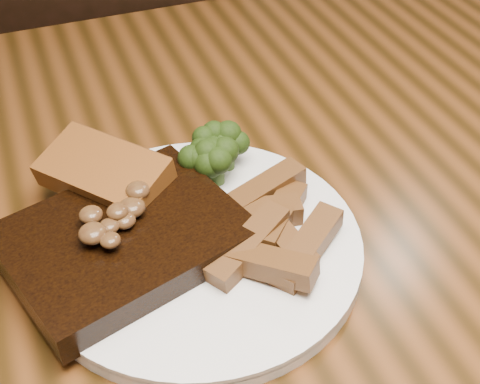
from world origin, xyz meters
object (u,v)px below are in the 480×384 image
object	(u,v)px
dining_table	(254,283)
steak	(124,240)
potato_wedges	(262,233)
garlic_bread	(107,189)
chair_far	(131,133)
plate	(198,248)

from	to	relation	value
dining_table	steak	xyz separation A→B (m)	(-0.12, -0.01, 0.12)
potato_wedges	dining_table	bearing A→B (deg)	75.01
garlic_bread	potato_wedges	world-z (taller)	same
chair_far	potato_wedges	distance (m)	0.73
chair_far	plate	distance (m)	0.71
chair_far	garlic_bread	size ratio (longest dim) A/B	7.14
dining_table	chair_far	distance (m)	0.64
plate	steak	xyz separation A→B (m)	(-0.06, 0.01, 0.02)
chair_far	garlic_bread	bearing A→B (deg)	90.29
garlic_bread	steak	bearing A→B (deg)	-39.60
chair_far	potato_wedges	bearing A→B (deg)	101.93
dining_table	garlic_bread	xyz separation A→B (m)	(-0.12, 0.06, 0.12)
garlic_bread	potato_wedges	bearing A→B (deg)	7.81
chair_far	plate	xyz separation A→B (m)	(-0.06, -0.63, 0.32)
garlic_bread	chair_far	bearing A→B (deg)	128.33
chair_far	garlic_bread	world-z (taller)	chair_far
chair_far	potato_wedges	size ratio (longest dim) A/B	7.10
dining_table	steak	bearing A→B (deg)	-173.68
chair_far	plate	bearing A→B (deg)	97.23
dining_table	plate	world-z (taller)	plate
dining_table	potato_wedges	distance (m)	0.13
potato_wedges	chair_far	bearing A→B (deg)	89.22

